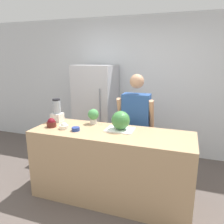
{
  "coord_description": "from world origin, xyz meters",
  "views": [
    {
      "loc": [
        0.87,
        -2.13,
        1.86
      ],
      "look_at": [
        0.0,
        0.39,
        1.19
      ],
      "focal_mm": 35.0,
      "sensor_mm": 36.0,
      "label": 1
    }
  ],
  "objects_px": {
    "bowl_cherries": "(51,123)",
    "potted_plant": "(93,115)",
    "person": "(136,126)",
    "bowl_small_blue": "(76,129)",
    "bowl_cream": "(64,126)",
    "blender": "(57,112)",
    "refrigerator": "(96,110)",
    "watermelon": "(121,120)"
  },
  "relations": [
    {
      "from": "bowl_cream",
      "to": "blender",
      "type": "height_order",
      "value": "blender"
    },
    {
      "from": "watermelon",
      "to": "bowl_cream",
      "type": "distance_m",
      "value": 0.76
    },
    {
      "from": "bowl_cherries",
      "to": "blender",
      "type": "xyz_separation_m",
      "value": [
        -0.07,
        0.26,
        0.09
      ]
    },
    {
      "from": "refrigerator",
      "to": "person",
      "type": "xyz_separation_m",
      "value": [
        0.94,
        -0.65,
        -0.03
      ]
    },
    {
      "from": "bowl_cream",
      "to": "bowl_small_blue",
      "type": "distance_m",
      "value": 0.19
    },
    {
      "from": "refrigerator",
      "to": "blender",
      "type": "xyz_separation_m",
      "value": [
        -0.14,
        -1.12,
        0.22
      ]
    },
    {
      "from": "blender",
      "to": "potted_plant",
      "type": "xyz_separation_m",
      "value": [
        0.55,
        0.06,
        -0.02
      ]
    },
    {
      "from": "bowl_small_blue",
      "to": "watermelon",
      "type": "bearing_deg",
      "value": 21.62
    },
    {
      "from": "bowl_cherries",
      "to": "potted_plant",
      "type": "xyz_separation_m",
      "value": [
        0.48,
        0.32,
        0.07
      ]
    },
    {
      "from": "bowl_cream",
      "to": "potted_plant",
      "type": "distance_m",
      "value": 0.44
    },
    {
      "from": "watermelon",
      "to": "bowl_cream",
      "type": "height_order",
      "value": "watermelon"
    },
    {
      "from": "bowl_cherries",
      "to": "bowl_small_blue",
      "type": "relative_size",
      "value": 1.21
    },
    {
      "from": "person",
      "to": "bowl_small_blue",
      "type": "height_order",
      "value": "person"
    },
    {
      "from": "refrigerator",
      "to": "blender",
      "type": "height_order",
      "value": "refrigerator"
    },
    {
      "from": "bowl_cherries",
      "to": "bowl_small_blue",
      "type": "distance_m",
      "value": 0.39
    },
    {
      "from": "refrigerator",
      "to": "watermelon",
      "type": "xyz_separation_m",
      "value": [
        0.86,
        -1.21,
        0.21
      ]
    },
    {
      "from": "bowl_small_blue",
      "to": "potted_plant",
      "type": "distance_m",
      "value": 0.38
    },
    {
      "from": "refrigerator",
      "to": "bowl_cherries",
      "type": "bearing_deg",
      "value": -92.75
    },
    {
      "from": "bowl_cream",
      "to": "blender",
      "type": "relative_size",
      "value": 0.35
    },
    {
      "from": "bowl_cream",
      "to": "bowl_small_blue",
      "type": "xyz_separation_m",
      "value": [
        0.19,
        -0.02,
        -0.01
      ]
    },
    {
      "from": "bowl_cream",
      "to": "bowl_small_blue",
      "type": "relative_size",
      "value": 1.1
    },
    {
      "from": "blender",
      "to": "bowl_small_blue",
      "type": "bearing_deg",
      "value": -32.94
    },
    {
      "from": "blender",
      "to": "potted_plant",
      "type": "distance_m",
      "value": 0.56
    },
    {
      "from": "person",
      "to": "blender",
      "type": "bearing_deg",
      "value": -156.57
    },
    {
      "from": "bowl_cherries",
      "to": "blender",
      "type": "relative_size",
      "value": 0.38
    },
    {
      "from": "bowl_small_blue",
      "to": "bowl_cream",
      "type": "bearing_deg",
      "value": 172.98
    },
    {
      "from": "watermelon",
      "to": "bowl_cream",
      "type": "relative_size",
      "value": 2.06
    },
    {
      "from": "potted_plant",
      "to": "refrigerator",
      "type": "bearing_deg",
      "value": 111.25
    },
    {
      "from": "watermelon",
      "to": "bowl_cherries",
      "type": "bearing_deg",
      "value": -169.4
    },
    {
      "from": "blender",
      "to": "person",
      "type": "bearing_deg",
      "value": 23.43
    },
    {
      "from": "bowl_cream",
      "to": "refrigerator",
      "type": "bearing_deg",
      "value": 95.52
    },
    {
      "from": "bowl_cherries",
      "to": "bowl_cream",
      "type": "xyz_separation_m",
      "value": [
        0.2,
        -0.02,
        -0.02
      ]
    },
    {
      "from": "person",
      "to": "potted_plant",
      "type": "xyz_separation_m",
      "value": [
        -0.52,
        -0.41,
        0.23
      ]
    },
    {
      "from": "refrigerator",
      "to": "bowl_cherries",
      "type": "relative_size",
      "value": 13.45
    },
    {
      "from": "person",
      "to": "bowl_small_blue",
      "type": "xyz_separation_m",
      "value": [
        -0.61,
        -0.77,
        0.13
      ]
    },
    {
      "from": "bowl_cherries",
      "to": "potted_plant",
      "type": "bearing_deg",
      "value": 33.69
    },
    {
      "from": "refrigerator",
      "to": "bowl_cherries",
      "type": "distance_m",
      "value": 1.39
    },
    {
      "from": "person",
      "to": "bowl_cherries",
      "type": "xyz_separation_m",
      "value": [
        -1.0,
        -0.73,
        0.16
      ]
    },
    {
      "from": "bowl_cream",
      "to": "potted_plant",
      "type": "xyz_separation_m",
      "value": [
        0.28,
        0.34,
        0.09
      ]
    },
    {
      "from": "bowl_cream",
      "to": "bowl_small_blue",
      "type": "height_order",
      "value": "bowl_cream"
    },
    {
      "from": "refrigerator",
      "to": "bowl_small_blue",
      "type": "bearing_deg",
      "value": -77.25
    },
    {
      "from": "person",
      "to": "potted_plant",
      "type": "relative_size",
      "value": 7.57
    }
  ]
}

